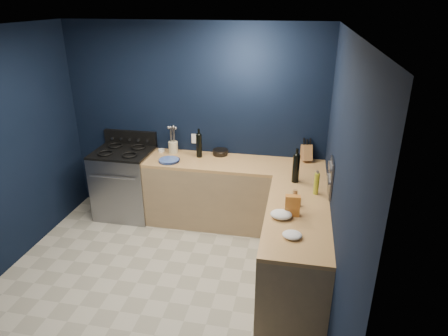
% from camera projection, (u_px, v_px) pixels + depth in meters
% --- Properties ---
extents(floor, '(3.50, 3.50, 0.02)m').
position_uv_depth(floor, '(156.00, 286.00, 4.27)').
color(floor, '#B5B09F').
rests_on(floor, ground).
extents(ceiling, '(3.50, 3.50, 0.02)m').
position_uv_depth(ceiling, '(134.00, 29.00, 3.24)').
color(ceiling, silver).
rests_on(ceiling, ground).
extents(wall_back, '(3.50, 0.02, 2.60)m').
position_uv_depth(wall_back, '(195.00, 123.00, 5.34)').
color(wall_back, black).
rests_on(wall_back, ground).
extents(wall_right, '(0.02, 3.50, 2.60)m').
position_uv_depth(wall_right, '(339.00, 191.00, 3.44)').
color(wall_right, black).
rests_on(wall_right, ground).
extents(wall_front, '(3.50, 0.02, 2.60)m').
position_uv_depth(wall_front, '(28.00, 305.00, 2.17)').
color(wall_front, black).
rests_on(wall_front, ground).
extents(cab_back, '(2.30, 0.63, 0.86)m').
position_uv_depth(cab_back, '(234.00, 195.00, 5.29)').
color(cab_back, '#9C7F59').
rests_on(cab_back, floor).
extents(top_back, '(2.30, 0.63, 0.04)m').
position_uv_depth(top_back, '(234.00, 164.00, 5.11)').
color(top_back, olive).
rests_on(top_back, cab_back).
extents(cab_right, '(0.63, 1.67, 0.86)m').
position_uv_depth(cab_right, '(295.00, 252.00, 4.10)').
color(cab_right, '#9C7F59').
rests_on(cab_right, floor).
extents(top_right, '(0.63, 1.67, 0.04)m').
position_uv_depth(top_right, '(298.00, 214.00, 3.92)').
color(top_right, olive).
rests_on(top_right, cab_right).
extents(gas_range, '(0.76, 0.66, 0.92)m').
position_uv_depth(gas_range, '(126.00, 184.00, 5.53)').
color(gas_range, gray).
rests_on(gas_range, floor).
extents(oven_door, '(0.59, 0.02, 0.42)m').
position_uv_depth(oven_door, '(116.00, 195.00, 5.25)').
color(oven_door, black).
rests_on(oven_door, gas_range).
extents(cooktop, '(0.76, 0.66, 0.03)m').
position_uv_depth(cooktop, '(122.00, 152.00, 5.34)').
color(cooktop, black).
rests_on(cooktop, gas_range).
extents(backguard, '(0.76, 0.06, 0.20)m').
position_uv_depth(backguard, '(131.00, 138.00, 5.57)').
color(backguard, black).
rests_on(backguard, gas_range).
extents(spice_panel, '(0.02, 0.28, 0.38)m').
position_uv_depth(spice_panel, '(331.00, 178.00, 3.99)').
color(spice_panel, gray).
rests_on(spice_panel, wall_right).
extents(wall_outlet, '(0.09, 0.02, 0.13)m').
position_uv_depth(wall_outlet, '(195.00, 139.00, 5.41)').
color(wall_outlet, white).
rests_on(wall_outlet, wall_back).
extents(plate_stack, '(0.33, 0.33, 0.03)m').
position_uv_depth(plate_stack, '(169.00, 160.00, 5.12)').
color(plate_stack, '#3040A7').
rests_on(plate_stack, top_back).
extents(ramekin, '(0.10, 0.10, 0.03)m').
position_uv_depth(ramekin, '(162.00, 150.00, 5.46)').
color(ramekin, white).
rests_on(ramekin, top_back).
extents(utensil_crock, '(0.14, 0.14, 0.16)m').
position_uv_depth(utensil_crock, '(173.00, 147.00, 5.39)').
color(utensil_crock, beige).
rests_on(utensil_crock, top_back).
extents(wine_bottle_back, '(0.09, 0.09, 0.31)m').
position_uv_depth(wine_bottle_back, '(199.00, 146.00, 5.22)').
color(wine_bottle_back, black).
rests_on(wine_bottle_back, top_back).
extents(lemon_basket, '(0.23, 0.23, 0.08)m').
position_uv_depth(lemon_basket, '(220.00, 152.00, 5.33)').
color(lemon_basket, black).
rests_on(lemon_basket, top_back).
extents(knife_block, '(0.17, 0.27, 0.26)m').
position_uv_depth(knife_block, '(306.00, 153.00, 5.13)').
color(knife_block, olive).
rests_on(knife_block, top_back).
extents(wine_bottle_right, '(0.10, 0.10, 0.33)m').
position_uv_depth(wine_bottle_right, '(296.00, 169.00, 4.50)').
color(wine_bottle_right, black).
rests_on(wine_bottle_right, top_right).
extents(oil_bottle, '(0.06, 0.06, 0.24)m').
position_uv_depth(oil_bottle, '(316.00, 184.00, 4.24)').
color(oil_bottle, '#A1A524').
rests_on(oil_bottle, top_right).
extents(spice_jar_near, '(0.07, 0.07, 0.11)m').
position_uv_depth(spice_jar_near, '(295.00, 195.00, 4.14)').
color(spice_jar_near, olive).
rests_on(spice_jar_near, top_right).
extents(spice_jar_far, '(0.06, 0.06, 0.09)m').
position_uv_depth(spice_jar_far, '(299.00, 202.00, 4.02)').
color(spice_jar_far, olive).
rests_on(spice_jar_far, top_right).
extents(crouton_bag, '(0.15, 0.08, 0.21)m').
position_uv_depth(crouton_bag, '(292.00, 206.00, 3.82)').
color(crouton_bag, red).
rests_on(crouton_bag, top_right).
extents(towel_front, '(0.25, 0.22, 0.07)m').
position_uv_depth(towel_front, '(281.00, 214.00, 3.80)').
color(towel_front, white).
rests_on(towel_front, top_right).
extents(towel_end, '(0.18, 0.16, 0.05)m').
position_uv_depth(towel_end, '(292.00, 235.00, 3.49)').
color(towel_end, white).
rests_on(towel_end, top_right).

